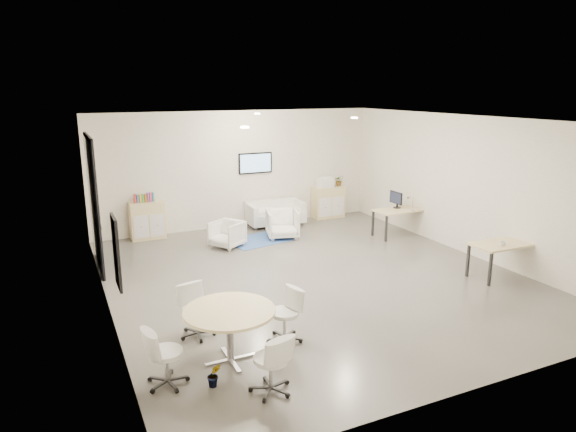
% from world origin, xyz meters
% --- Properties ---
extents(room_shell, '(9.60, 10.60, 4.80)m').
position_xyz_m(room_shell, '(0.00, 0.00, 1.60)').
color(room_shell, '#524F4B').
rests_on(room_shell, ground).
extents(glass_door, '(0.09, 1.90, 2.85)m').
position_xyz_m(glass_door, '(-3.95, 2.51, 1.50)').
color(glass_door, black).
rests_on(glass_door, room_shell).
extents(artwork, '(0.05, 0.54, 1.04)m').
position_xyz_m(artwork, '(-3.97, -1.60, 1.55)').
color(artwork, black).
rests_on(artwork, room_shell).
extents(wall_tv, '(0.98, 0.06, 0.58)m').
position_xyz_m(wall_tv, '(0.50, 4.46, 1.75)').
color(wall_tv, black).
rests_on(wall_tv, room_shell).
extents(ceiling_spots, '(3.14, 4.14, 0.03)m').
position_xyz_m(ceiling_spots, '(-0.20, 0.83, 3.18)').
color(ceiling_spots, '#FFEAC6').
rests_on(ceiling_spots, room_shell).
extents(sideboard_left, '(0.86, 0.45, 0.97)m').
position_xyz_m(sideboard_left, '(-2.58, 4.25, 0.48)').
color(sideboard_left, '#DDC585').
rests_on(sideboard_left, room_shell).
extents(sideboard_right, '(0.94, 0.45, 0.94)m').
position_xyz_m(sideboard_right, '(2.73, 4.25, 0.47)').
color(sideboard_right, '#DDC585').
rests_on(sideboard_right, room_shell).
extents(books, '(0.50, 0.14, 0.22)m').
position_xyz_m(books, '(-2.62, 4.25, 1.08)').
color(books, red).
rests_on(books, sideboard_left).
extents(printer, '(0.44, 0.37, 0.31)m').
position_xyz_m(printer, '(2.61, 4.25, 1.08)').
color(printer, white).
rests_on(printer, sideboard_right).
extents(loveseat, '(1.62, 0.85, 0.60)m').
position_xyz_m(loveseat, '(0.93, 4.10, 0.32)').
color(loveseat, white).
rests_on(loveseat, room_shell).
extents(blue_rug, '(1.83, 1.41, 0.01)m').
position_xyz_m(blue_rug, '(-0.01, 2.90, 0.01)').
color(blue_rug, '#2E558F').
rests_on(blue_rug, room_shell).
extents(armchair_left, '(0.92, 0.93, 0.71)m').
position_xyz_m(armchair_left, '(-0.95, 2.71, 0.35)').
color(armchair_left, white).
rests_on(armchair_left, room_shell).
extents(armchair_right, '(0.95, 0.92, 0.81)m').
position_xyz_m(armchair_right, '(0.60, 2.86, 0.40)').
color(armchair_right, white).
rests_on(armchair_right, room_shell).
extents(desk_rear, '(1.42, 0.78, 0.72)m').
position_xyz_m(desk_rear, '(3.48, 1.73, 0.64)').
color(desk_rear, '#DDC585').
rests_on(desk_rear, room_shell).
extents(desk_front, '(1.39, 0.71, 0.72)m').
position_xyz_m(desk_front, '(3.54, -1.62, 0.65)').
color(desk_front, '#DDC585').
rests_on(desk_front, room_shell).
extents(monitor, '(0.20, 0.50, 0.44)m').
position_xyz_m(monitor, '(3.43, 1.88, 0.95)').
color(monitor, black).
rests_on(monitor, desk_rear).
extents(round_table, '(1.30, 1.30, 0.79)m').
position_xyz_m(round_table, '(-2.63, -2.48, 0.71)').
color(round_table, '#DDC585').
rests_on(round_table, room_shell).
extents(meeting_chairs, '(2.59, 2.59, 0.82)m').
position_xyz_m(meeting_chairs, '(-2.63, -2.48, 0.41)').
color(meeting_chairs, white).
rests_on(meeting_chairs, room_shell).
extents(plant_cabinet, '(0.39, 0.41, 0.25)m').
position_xyz_m(plant_cabinet, '(3.10, 4.24, 1.06)').
color(plant_cabinet, '#3F7F3F').
rests_on(plant_cabinet, sideboard_right).
extents(plant_floor, '(0.25, 0.36, 0.15)m').
position_xyz_m(plant_floor, '(-3.04, -3.01, 0.07)').
color(plant_floor, '#3F7F3F').
rests_on(plant_floor, room_shell).
extents(cup, '(0.14, 0.12, 0.11)m').
position_xyz_m(cup, '(3.34, -1.76, 0.78)').
color(cup, white).
rests_on(cup, desk_front).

